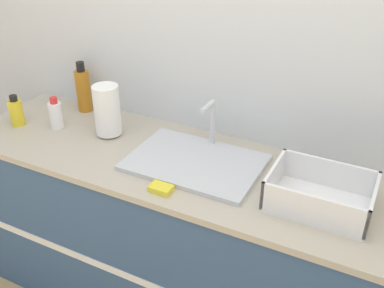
% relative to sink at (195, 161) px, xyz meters
% --- Properties ---
extents(wall_back, '(4.65, 0.06, 2.60)m').
position_rel_sink_xyz_m(wall_back, '(0.01, 0.33, 0.38)').
color(wall_back, silver).
rests_on(wall_back, ground_plane).
extents(counter_cabinet, '(2.28, 0.63, 0.91)m').
position_rel_sink_xyz_m(counter_cabinet, '(0.01, -0.01, -0.47)').
color(counter_cabinet, '#33517A').
rests_on(counter_cabinet, ground_plane).
extents(sink, '(0.57, 0.39, 0.24)m').
position_rel_sink_xyz_m(sink, '(0.00, 0.00, 0.00)').
color(sink, silver).
rests_on(sink, counter_cabinet).
extents(paper_towel_roll, '(0.12, 0.12, 0.25)m').
position_rel_sink_xyz_m(paper_towel_roll, '(-0.49, 0.05, 0.11)').
color(paper_towel_roll, '#4C4C51').
rests_on(paper_towel_roll, counter_cabinet).
extents(dish_rack, '(0.38, 0.27, 0.13)m').
position_rel_sink_xyz_m(dish_rack, '(0.54, -0.05, 0.03)').
color(dish_rack, white).
rests_on(dish_rack, counter_cabinet).
extents(bottle_white_spray, '(0.07, 0.07, 0.16)m').
position_rel_sink_xyz_m(bottle_white_spray, '(-0.76, -0.01, 0.06)').
color(bottle_white_spray, white).
rests_on(bottle_white_spray, counter_cabinet).
extents(bottle_amber, '(0.08, 0.08, 0.27)m').
position_rel_sink_xyz_m(bottle_amber, '(-0.77, 0.22, 0.10)').
color(bottle_amber, '#B26B19').
rests_on(bottle_amber, counter_cabinet).
extents(bottle_yellow, '(0.07, 0.07, 0.16)m').
position_rel_sink_xyz_m(bottle_yellow, '(-0.97, -0.07, 0.05)').
color(bottle_yellow, yellow).
rests_on(bottle_yellow, counter_cabinet).
extents(sponge, '(0.09, 0.06, 0.02)m').
position_rel_sink_xyz_m(sponge, '(-0.03, -0.24, -0.00)').
color(sponge, yellow).
rests_on(sponge, counter_cabinet).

